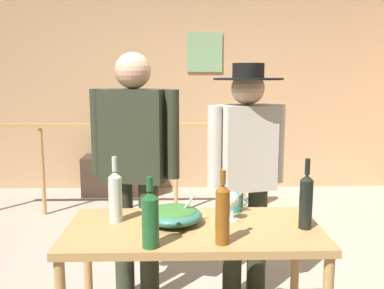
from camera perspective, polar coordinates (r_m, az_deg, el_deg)
ground_plane at (r=3.45m, az=2.46°, el=-17.13°), size 7.03×7.03×0.00m
back_wall at (r=5.79m, az=0.72°, el=6.78°), size 5.40×0.10×2.55m
framed_picture at (r=5.73m, az=1.68°, el=12.05°), size 0.46×0.03×0.50m
stair_railing at (r=4.71m, az=-4.80°, el=-1.27°), size 2.99×0.10×1.06m
tv_console at (r=5.64m, az=-9.58°, el=-4.00°), size 0.90×0.40×0.49m
flat_screen_tv at (r=5.51m, az=-9.77°, el=0.92°), size 0.58×0.12×0.41m
serving_table at (r=2.33m, az=0.21°, el=-12.75°), size 1.33×0.65×0.75m
salad_bowl at (r=2.33m, az=-2.45°, el=-9.19°), size 0.30×0.30×0.16m
wine_glass at (r=2.37m, az=5.34°, el=-7.36°), size 0.07×0.07×0.16m
wine_bottle_clear at (r=2.37m, az=-10.07°, el=-6.61°), size 0.07×0.07×0.36m
wine_bottle_green at (r=2.01m, az=-5.52°, el=-9.63°), size 0.08×0.08×0.33m
wine_bottle_dark at (r=2.31m, az=14.80°, el=-7.11°), size 0.07×0.07×0.37m
wine_bottle_amber at (r=2.04m, az=4.05°, el=-9.02°), size 0.07×0.07×0.35m
mug_teal at (r=2.53m, az=5.78°, el=-7.66°), size 0.11×0.07×0.10m
person_standing_left at (r=2.86m, az=-7.56°, el=-1.69°), size 0.59×0.32×1.67m
person_standing_right at (r=2.88m, az=7.17°, el=-2.56°), size 0.52×0.45×1.61m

